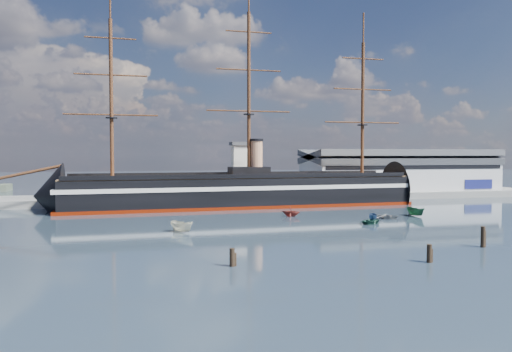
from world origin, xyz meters
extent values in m
plane|color=#273340|center=(0.00, 40.00, 0.00)|extent=(600.00, 600.00, 0.00)
cube|color=slate|center=(10.00, 76.00, 0.00)|extent=(180.00, 18.00, 2.00)
cube|color=#B7BABC|center=(58.00, 80.00, 7.00)|extent=(62.00, 20.00, 10.00)
cube|color=#3F4247|center=(58.00, 80.00, 12.60)|extent=(63.00, 21.00, 2.00)
cube|color=silver|center=(3.00, 73.00, 9.00)|extent=(4.00, 4.00, 14.00)
cube|color=#3F4247|center=(3.00, 73.00, 16.50)|extent=(5.00, 5.00, 1.00)
cube|color=black|center=(0.62, 60.00, 4.00)|extent=(88.43, 18.57, 7.00)
cube|color=silver|center=(0.62, 60.00, 5.20)|extent=(90.44, 18.87, 1.00)
cube|color=#631301|center=(0.62, 60.00, 0.35)|extent=(90.44, 18.83, 0.90)
cone|color=black|center=(-45.88, 60.00, 3.70)|extent=(14.45, 16.08, 15.68)
cone|color=black|center=(47.12, 60.00, 3.70)|extent=(11.45, 16.00, 15.68)
cube|color=brown|center=(0.62, 60.00, 7.60)|extent=(88.39, 17.29, 0.40)
cube|color=black|center=(2.62, 60.00, 9.00)|extent=(10.17, 6.29, 2.50)
cylinder|color=tan|center=(4.62, 60.00, 12.50)|extent=(3.20, 3.20, 9.00)
cylinder|color=#381E0F|center=(-51.38, 60.00, 9.00)|extent=(17.77, 1.22, 4.43)
cylinder|color=#381E0F|center=(-31.38, 60.00, 26.80)|extent=(0.90, 0.90, 38.00)
cylinder|color=#381E0F|center=(2.62, 60.00, 28.80)|extent=(0.90, 0.90, 42.00)
cylinder|color=#381E0F|center=(34.62, 60.00, 25.80)|extent=(0.90, 0.90, 36.00)
imported|color=#EBE7CB|center=(-18.74, 21.19, 0.00)|extent=(6.36, 5.35, 2.47)
imported|color=#204C3B|center=(18.30, 22.71, 0.00)|extent=(2.55, 3.30, 1.44)
imported|color=navy|center=(19.91, 25.34, 0.00)|extent=(5.19, 3.83, 1.96)
imported|color=maroon|center=(6.60, 37.49, 0.00)|extent=(5.82, 6.85, 2.34)
imported|color=gray|center=(24.58, 28.63, 0.00)|extent=(3.09, 3.23, 1.49)
imported|color=#215333|center=(33.10, 30.99, 0.00)|extent=(6.42, 3.05, 2.47)
cylinder|color=black|center=(-15.65, -6.72, 0.00)|extent=(0.64, 0.64, 2.91)
cylinder|color=black|center=(8.68, -10.73, 0.00)|extent=(0.64, 0.64, 2.99)
cylinder|color=black|center=(22.25, -3.65, 0.00)|extent=(0.64, 0.64, 3.75)
camera|label=1|loc=(-27.73, -65.16, 13.57)|focal=35.00mm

